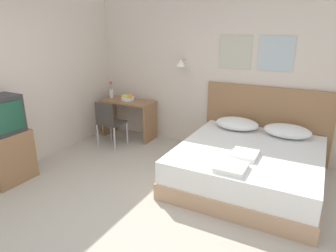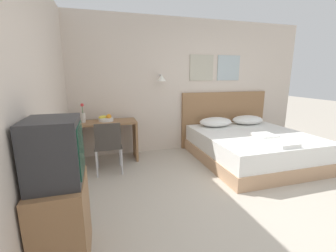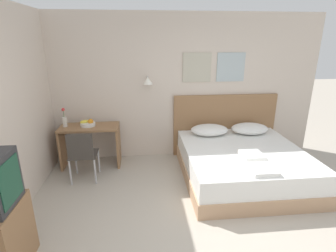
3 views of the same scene
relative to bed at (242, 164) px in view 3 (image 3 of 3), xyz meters
name	(u,v)px [view 3 (image 3 of 3)]	position (x,y,z in m)	size (l,w,h in m)	color
wall_back	(178,88)	(-0.92, 1.09, 1.07)	(5.34, 0.31, 2.65)	beige
bed	(242,164)	(0.00, 0.00, 0.00)	(1.88, 2.00, 0.52)	tan
headboard	(224,125)	(0.00, 1.03, 0.34)	(2.00, 0.06, 1.19)	#8E6642
pillow_left	(209,130)	(-0.38, 0.71, 0.35)	(0.68, 0.48, 0.18)	white
pillow_right	(250,129)	(0.38, 0.71, 0.35)	(0.68, 0.48, 0.18)	white
folded_towel_near_foot	(251,155)	(0.00, -0.30, 0.29)	(0.32, 0.34, 0.06)	white
folded_towel_mid_bed	(262,169)	(-0.04, -0.75, 0.29)	(0.34, 0.35, 0.06)	white
desk	(90,139)	(-2.53, 0.75, 0.25)	(1.01, 0.49, 0.74)	#8E6642
desk_chair	(82,153)	(-2.55, 0.16, 0.24)	(0.42, 0.42, 0.84)	#3D3833
fruit_bowl	(88,124)	(-2.55, 0.78, 0.52)	(0.27, 0.26, 0.12)	silver
flower_vase	(65,120)	(-2.94, 0.77, 0.60)	(0.08, 0.08, 0.34)	silver
tv_stand	(1,239)	(-2.98, -1.51, 0.10)	(0.40, 0.59, 0.72)	#8E6642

